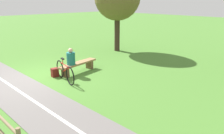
{
  "coord_description": "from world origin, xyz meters",
  "views": [
    {
      "loc": [
        3.77,
        8.25,
        3.1
      ],
      "look_at": [
        -1.03,
        3.31,
        0.96
      ],
      "focal_mm": 34.58,
      "sensor_mm": 36.0,
      "label": 1
    }
  ],
  "objects": [
    {
      "name": "paved_path",
      "position": [
        1.16,
        4.0,
        0.01
      ],
      "size": [
        2.63,
        36.03,
        0.02
      ],
      "primitive_type": "cube",
      "rotation": [
        0.0,
        0.0,
        0.02
      ],
      "color": "#66605E",
      "rests_on": "ground_plane"
    },
    {
      "name": "bicycle",
      "position": [
        -0.53,
        1.15,
        0.39
      ],
      "size": [
        0.37,
        1.76,
        0.92
      ],
      "rotation": [
        0.0,
        0.0,
        1.39
      ],
      "color": "black",
      "rests_on": "ground_plane"
    },
    {
      "name": "path_centre_line",
      "position": [
        1.16,
        4.0,
        0.02
      ],
      "size": [
        0.8,
        31.99,
        0.0
      ],
      "primitive_type": "cube",
      "rotation": [
        0.0,
        0.0,
        0.02
      ],
      "color": "silver",
      "rests_on": "paved_path"
    },
    {
      "name": "ground_plane",
      "position": [
        0.0,
        0.0,
        0.0
      ],
      "size": [
        80.0,
        80.0,
        0.0
      ],
      "primitive_type": "plane",
      "color": "#477A2D"
    },
    {
      "name": "bench",
      "position": [
        -1.54,
        0.62,
        0.32
      ],
      "size": [
        2.02,
        0.67,
        0.45
      ],
      "rotation": [
        0.0,
        0.0,
        0.15
      ],
      "color": "#937047",
      "rests_on": "ground_plane"
    },
    {
      "name": "backpack",
      "position": [
        -0.5,
        0.39,
        0.18
      ],
      "size": [
        0.3,
        0.3,
        0.37
      ],
      "rotation": [
        0.0,
        0.0,
        3.01
      ],
      "color": "maroon",
      "rests_on": "ground_plane"
    },
    {
      "name": "person_seated",
      "position": [
        -1.15,
        0.68,
        0.76
      ],
      "size": [
        0.41,
        0.41,
        0.72
      ],
      "rotation": [
        0.0,
        0.0,
        0.15
      ],
      "color": "#1E6B66",
      "rests_on": "bench"
    }
  ]
}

